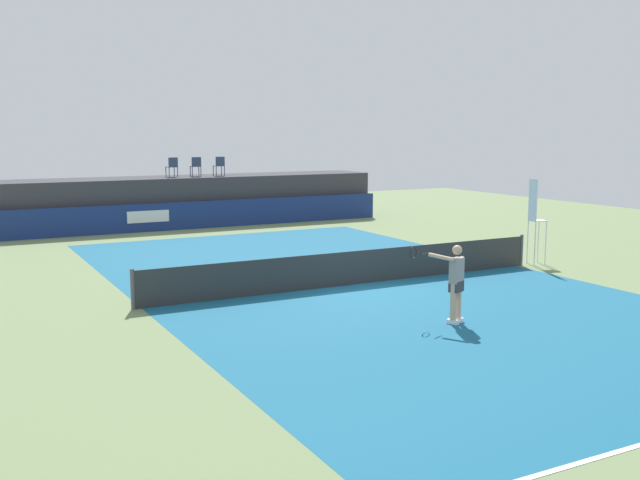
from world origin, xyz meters
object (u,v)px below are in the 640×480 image
object	(u,v)px
spectator_chair_far_left	(172,166)
umpire_chair	(535,215)
net_post_far	(521,250)
tennis_player	(455,281)
spectator_chair_center	(219,165)
tennis_ball	(334,280)
spectator_chair_left	(196,166)
net_post_near	(133,289)

from	to	relation	value
spectator_chair_far_left	umpire_chair	distance (m)	16.90
net_post_far	tennis_player	world-z (taller)	tennis_player
spectator_chair_center	tennis_player	world-z (taller)	spectator_chair_center
spectator_chair_center	tennis_ball	world-z (taller)	spectator_chair_center
spectator_chair_left	umpire_chair	bearing A→B (deg)	-67.47
spectator_chair_far_left	net_post_near	size ratio (longest dim) A/B	0.89
spectator_chair_left	net_post_near	bearing A→B (deg)	-113.72
tennis_ball	umpire_chair	bearing A→B (deg)	-5.35
net_post_near	tennis_player	distance (m)	7.64
umpire_chair	net_post_near	size ratio (longest dim) A/B	2.76
spectator_chair_left	tennis_ball	bearing A→B (deg)	-92.95
spectator_chair_left	tennis_player	xyz separation A→B (m)	(-0.58, -19.76, -1.73)
spectator_chair_far_left	tennis_player	distance (m)	19.87
spectator_chair_left	net_post_near	xyz separation A→B (m)	(-6.66, -15.15, -2.19)
spectator_chair_far_left	net_post_near	xyz separation A→B (m)	(-5.55, -15.18, -2.19)
spectator_chair_center	tennis_player	size ratio (longest dim) A/B	0.50
spectator_chair_center	spectator_chair_far_left	bearing A→B (deg)	178.96
spectator_chair_center	net_post_near	xyz separation A→B (m)	(-7.79, -15.14, -2.19)
spectator_chair_left	spectator_chair_center	size ratio (longest dim) A/B	1.00
spectator_chair_far_left	spectator_chair_center	world-z (taller)	same
spectator_chair_left	umpire_chair	size ratio (longest dim) A/B	0.32
net_post_far	tennis_ball	world-z (taller)	net_post_far
umpire_chair	net_post_near	xyz separation A→B (m)	(-12.93, -0.02, -1.09)
tennis_player	spectator_chair_far_left	bearing A→B (deg)	91.52
spectator_chair_far_left	tennis_ball	xyz separation A→B (m)	(0.36, -14.50, -2.66)
spectator_chair_far_left	umpire_chair	world-z (taller)	spectator_chair_far_left
net_post_near	spectator_chair_center	bearing A→B (deg)	62.76
net_post_far	tennis_player	size ratio (longest dim) A/B	0.56
spectator_chair_center	net_post_far	bearing A→B (deg)	-73.08
spectator_chair_far_left	net_post_far	size ratio (longest dim) A/B	0.89
spectator_chair_far_left	tennis_player	bearing A→B (deg)	-88.48
spectator_chair_center	tennis_player	bearing A→B (deg)	-94.98
net_post_near	tennis_player	size ratio (longest dim) A/B	0.56
spectator_chair_center	umpire_chair	xyz separation A→B (m)	(5.14, -15.12, -1.11)
net_post_far	tennis_ball	size ratio (longest dim) A/B	14.71
spectator_chair_left	tennis_ball	xyz separation A→B (m)	(-0.75, -14.47, -2.66)
spectator_chair_far_left	spectator_chair_left	distance (m)	1.11
spectator_chair_left	spectator_chair_center	xyz separation A→B (m)	(1.14, -0.01, 0.00)
spectator_chair_center	net_post_near	world-z (taller)	spectator_chair_center
umpire_chair	tennis_ball	world-z (taller)	umpire_chair
spectator_chair_far_left	spectator_chair_left	bearing A→B (deg)	-1.53
spectator_chair_far_left	tennis_ball	bearing A→B (deg)	-88.58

